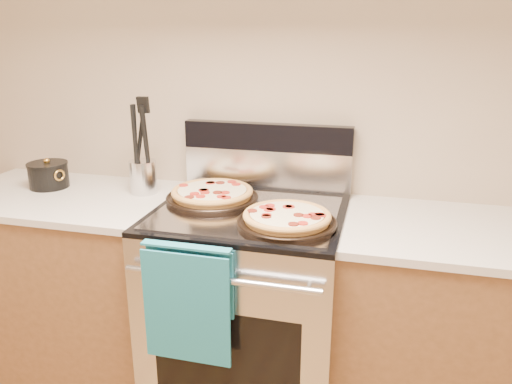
% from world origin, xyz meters
% --- Properties ---
extents(wall_back, '(4.00, 0.00, 4.00)m').
position_xyz_m(wall_back, '(0.00, 2.00, 1.35)').
color(wall_back, tan).
rests_on(wall_back, ground).
extents(range_body, '(0.76, 0.68, 0.90)m').
position_xyz_m(range_body, '(0.00, 1.65, 0.45)').
color(range_body, '#B7B7BC').
rests_on(range_body, ground).
extents(oven_window, '(0.56, 0.01, 0.40)m').
position_xyz_m(oven_window, '(0.00, 1.31, 0.45)').
color(oven_window, black).
rests_on(oven_window, range_body).
extents(cooktop, '(0.76, 0.68, 0.02)m').
position_xyz_m(cooktop, '(0.00, 1.65, 0.91)').
color(cooktop, black).
rests_on(cooktop, range_body).
extents(backsplash_lower, '(0.76, 0.06, 0.18)m').
position_xyz_m(backsplash_lower, '(0.00, 1.96, 1.01)').
color(backsplash_lower, silver).
rests_on(backsplash_lower, cooktop).
extents(backsplash_upper, '(0.76, 0.06, 0.12)m').
position_xyz_m(backsplash_upper, '(0.00, 1.96, 1.16)').
color(backsplash_upper, black).
rests_on(backsplash_upper, backsplash_lower).
extents(oven_handle, '(0.70, 0.03, 0.03)m').
position_xyz_m(oven_handle, '(0.00, 1.27, 0.80)').
color(oven_handle, silver).
rests_on(oven_handle, range_body).
extents(dish_towel, '(0.32, 0.05, 0.42)m').
position_xyz_m(dish_towel, '(-0.12, 1.27, 0.70)').
color(dish_towel, '#1C6D8C').
rests_on(dish_towel, oven_handle).
extents(foil_sheet, '(0.70, 0.55, 0.01)m').
position_xyz_m(foil_sheet, '(0.00, 1.62, 0.92)').
color(foil_sheet, gray).
rests_on(foil_sheet, cooktop).
extents(cabinet_left, '(1.00, 0.62, 0.88)m').
position_xyz_m(cabinet_left, '(-0.88, 1.68, 0.44)').
color(cabinet_left, brown).
rests_on(cabinet_left, ground).
extents(countertop_left, '(1.02, 0.64, 0.03)m').
position_xyz_m(countertop_left, '(-0.88, 1.68, 0.90)').
color(countertop_left, beige).
rests_on(countertop_left, cabinet_left).
extents(cabinet_right, '(1.00, 0.62, 0.88)m').
position_xyz_m(cabinet_right, '(0.88, 1.68, 0.44)').
color(cabinet_right, brown).
rests_on(cabinet_right, ground).
extents(countertop_right, '(1.02, 0.64, 0.03)m').
position_xyz_m(countertop_right, '(0.88, 1.68, 0.90)').
color(countertop_right, beige).
rests_on(countertop_right, cabinet_right).
extents(pepperoni_pizza_back, '(0.45, 0.45, 0.05)m').
position_xyz_m(pepperoni_pizza_back, '(-0.18, 1.72, 0.95)').
color(pepperoni_pizza_back, '#A56C32').
rests_on(pepperoni_pizza_back, foil_sheet).
extents(pepperoni_pizza_front, '(0.44, 0.44, 0.05)m').
position_xyz_m(pepperoni_pizza_front, '(0.18, 1.52, 0.95)').
color(pepperoni_pizza_front, '#A56C32').
rests_on(pepperoni_pizza_front, foil_sheet).
extents(utensil_crock, '(0.14, 0.14, 0.15)m').
position_xyz_m(utensil_crock, '(-0.53, 1.79, 0.98)').
color(utensil_crock, silver).
rests_on(utensil_crock, countertop_left).
extents(saucepan, '(0.23, 0.23, 0.11)m').
position_xyz_m(saucepan, '(-1.00, 1.75, 0.96)').
color(saucepan, black).
rests_on(saucepan, countertop_left).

